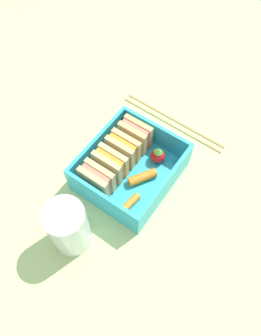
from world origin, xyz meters
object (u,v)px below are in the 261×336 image
at_px(sandwich_left, 97,180).
at_px(chopstick_pair, 173,121).
at_px(strawberry_far_left, 158,156).
at_px(sandwich_center, 123,149).
at_px(carrot_stick_far_left, 130,204).
at_px(drinking_glass, 69,227).
at_px(sandwich_center_left, 110,164).
at_px(carrot_stick_left, 142,178).
at_px(sandwich_center_right, 135,135).

bearing_deg(sandwich_left, chopstick_pair, -7.91).
height_order(sandwich_left, strawberry_far_left, sandwich_left).
height_order(sandwich_center, carrot_stick_far_left, sandwich_center).
bearing_deg(chopstick_pair, drinking_glass, 178.37).
distance_m(sandwich_center_left, chopstick_pair, 0.17).
relative_size(carrot_stick_left, strawberry_far_left, 1.55).
xyz_separation_m(sandwich_left, chopstick_pair, (0.20, -0.03, -0.03)).
height_order(sandwich_center_left, sandwich_center_right, same).
bearing_deg(sandwich_center_left, sandwich_center, 0.00).
bearing_deg(carrot_stick_left, chopstick_pair, 9.76).
height_order(carrot_stick_left, drinking_glass, drinking_glass).
height_order(sandwich_center_right, chopstick_pair, sandwich_center_right).
relative_size(sandwich_center_left, carrot_stick_far_left, 1.42).
relative_size(sandwich_center_left, drinking_glass, 0.56).
bearing_deg(chopstick_pair, sandwich_center_left, 170.36).
bearing_deg(sandwich_center_left, carrot_stick_far_left, -117.77).
bearing_deg(strawberry_far_left, sandwich_left, 152.82).
xyz_separation_m(sandwich_center_right, carrot_stick_left, (-0.06, -0.05, -0.02)).
bearing_deg(sandwich_left, sandwich_center, 0.00).
height_order(carrot_stick_far_left, drinking_glass, drinking_glass).
relative_size(sandwich_center_right, carrot_stick_left, 1.16).
relative_size(sandwich_center_left, sandwich_center_right, 1.00).
bearing_deg(chopstick_pair, carrot_stick_left, -170.24).
xyz_separation_m(sandwich_center_right, strawberry_far_left, (-0.01, -0.05, -0.01)).
distance_m(sandwich_center, carrot_stick_far_left, 0.09).
bearing_deg(sandwich_center_right, sandwich_center_left, 180.00).
height_order(sandwich_center, strawberry_far_left, sandwich_center).
xyz_separation_m(sandwich_center, carrot_stick_far_left, (-0.07, -0.06, -0.02)).
bearing_deg(sandwich_center_right, carrot_stick_far_left, -149.34).
height_order(sandwich_left, sandwich_center_left, same).
bearing_deg(drinking_glass, carrot_stick_far_left, -24.69).
height_order(sandwich_center_left, drinking_glass, drinking_glass).
bearing_deg(sandwich_center_right, chopstick_pair, -17.05).
xyz_separation_m(sandwich_center, sandwich_center_right, (0.04, 0.00, 0.00)).
bearing_deg(sandwich_center, sandwich_center_left, 180.00).
bearing_deg(sandwich_center, strawberry_far_left, -60.25).
distance_m(sandwich_center_right, carrot_stick_far_left, 0.12).
height_order(sandwich_center, drinking_glass, drinking_glass).
xyz_separation_m(carrot_stick_far_left, carrot_stick_left, (0.05, 0.01, 0.00)).
bearing_deg(carrot_stick_far_left, sandwich_center_left, 62.23).
distance_m(strawberry_far_left, chopstick_pair, 0.10).
bearing_deg(carrot_stick_far_left, sandwich_center, 42.10).
relative_size(sandwich_center, carrot_stick_far_left, 1.42).
xyz_separation_m(carrot_stick_far_left, chopstick_pair, (0.19, 0.03, -0.01)).
bearing_deg(sandwich_center, sandwich_left, 180.00).
distance_m(sandwich_left, carrot_stick_left, 0.08).
distance_m(sandwich_left, sandwich_center_left, 0.04).
relative_size(sandwich_center, sandwich_center_right, 1.00).
relative_size(carrot_stick_far_left, strawberry_far_left, 1.26).
distance_m(carrot_stick_left, chopstick_pair, 0.15).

